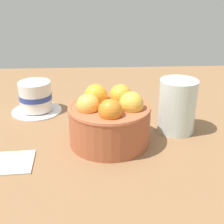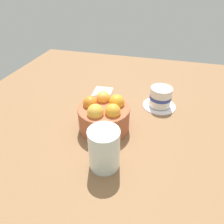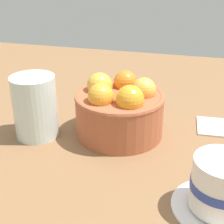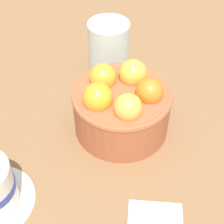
{
  "view_description": "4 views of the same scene",
  "coord_description": "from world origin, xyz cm",
  "px_view_note": "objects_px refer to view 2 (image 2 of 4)",
  "views": [
    {
      "loc": [
        -2.1,
        -51.31,
        28.96
      ],
      "look_at": [
        0.55,
        1.35,
        5.68
      ],
      "focal_mm": 48.61,
      "sensor_mm": 36.0,
      "label": 1
    },
    {
      "loc": [
        46.05,
        14.72,
        39.95
      ],
      "look_at": [
        -0.5,
        2.35,
        5.96
      ],
      "focal_mm": 32.34,
      "sensor_mm": 36.0,
      "label": 2
    },
    {
      "loc": [
        -12.06,
        49.65,
        28.98
      ],
      "look_at": [
        1.07,
        1.05,
        4.58
      ],
      "focal_mm": 52.37,
      "sensor_mm": 36.0,
      "label": 3
    },
    {
      "loc": [
        -38.44,
        -4.28,
        41.73
      ],
      "look_at": [
        -1.26,
        1.35,
        4.45
      ],
      "focal_mm": 54.77,
      "sensor_mm": 36.0,
      "label": 4
    }
  ],
  "objects_px": {
    "terracotta_bowl": "(104,115)",
    "water_glass": "(104,149)",
    "coffee_cup": "(160,98)",
    "folded_napkin": "(102,94)"
  },
  "relations": [
    {
      "from": "terracotta_bowl",
      "to": "water_glass",
      "type": "height_order",
      "value": "water_glass"
    },
    {
      "from": "water_glass",
      "to": "coffee_cup",
      "type": "bearing_deg",
      "value": 159.62
    },
    {
      "from": "terracotta_bowl",
      "to": "water_glass",
      "type": "relative_size",
      "value": 1.41
    },
    {
      "from": "terracotta_bowl",
      "to": "coffee_cup",
      "type": "bearing_deg",
      "value": 136.98
    },
    {
      "from": "water_glass",
      "to": "folded_napkin",
      "type": "distance_m",
      "value": 0.35
    },
    {
      "from": "terracotta_bowl",
      "to": "coffee_cup",
      "type": "relative_size",
      "value": 1.33
    },
    {
      "from": "coffee_cup",
      "to": "folded_napkin",
      "type": "distance_m",
      "value": 0.23
    },
    {
      "from": "terracotta_bowl",
      "to": "coffee_cup",
      "type": "height_order",
      "value": "terracotta_bowl"
    },
    {
      "from": "terracotta_bowl",
      "to": "folded_napkin",
      "type": "relative_size",
      "value": 1.33
    },
    {
      "from": "water_glass",
      "to": "terracotta_bowl",
      "type": "bearing_deg",
      "value": -163.09
    }
  ]
}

